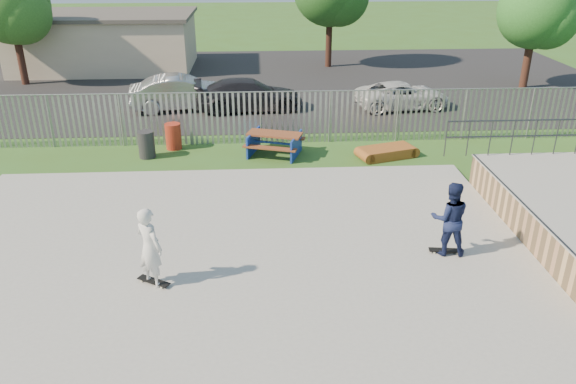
{
  "coord_description": "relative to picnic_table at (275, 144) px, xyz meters",
  "views": [
    {
      "loc": [
        0.88,
        -11.39,
        7.21
      ],
      "look_at": [
        1.63,
        2.0,
        1.1
      ],
      "focal_mm": 35.0,
      "sensor_mm": 36.0,
      "label": 1
    }
  ],
  "objects": [
    {
      "name": "ground",
      "position": [
        -1.47,
        -7.73,
        -0.42
      ],
      "size": [
        120.0,
        120.0,
        0.0
      ],
      "primitive_type": "plane",
      "color": "#385E20",
      "rests_on": "ground"
    },
    {
      "name": "tree_left",
      "position": [
        -12.97,
        11.4,
        3.62
      ],
      "size": [
        3.88,
        3.88,
        5.99
      ],
      "color": "#42231A",
      "rests_on": "ground"
    },
    {
      "name": "skater_white",
      "position": [
        -2.99,
        -8.41,
        0.67
      ],
      "size": [
        0.81,
        0.78,
        1.87
      ],
      "primitive_type": "imported",
      "rotation": [
        0.0,
        0.0,
        2.44
      ],
      "color": "silver",
      "rests_on": "concrete_slab"
    },
    {
      "name": "skateboard_a",
      "position": [
        3.94,
        -7.44,
        -0.23
      ],
      "size": [
        0.82,
        0.3,
        0.08
      ],
      "rotation": [
        0.0,
        0.0,
        -0.13
      ],
      "color": "black",
      "rests_on": "concrete_slab"
    },
    {
      "name": "trash_bin_red",
      "position": [
        -3.73,
        0.83,
        0.07
      ],
      "size": [
        0.58,
        0.58,
        0.96
      ],
      "primitive_type": "cylinder",
      "color": "maroon",
      "rests_on": "ground"
    },
    {
      "name": "tree_right",
      "position": [
        13.29,
        9.1,
        3.44
      ],
      "size": [
        3.72,
        3.72,
        5.74
      ],
      "color": "#41241A",
      "rests_on": "ground"
    },
    {
      "name": "car_dark",
      "position": [
        -0.96,
        5.79,
        0.3
      ],
      "size": [
        4.98,
        2.4,
        1.4
      ],
      "primitive_type": "imported",
      "rotation": [
        0.0,
        0.0,
        1.66
      ],
      "color": "black",
      "rests_on": "parking_lot"
    },
    {
      "name": "skater_navy",
      "position": [
        3.94,
        -7.44,
        0.67
      ],
      "size": [
        0.99,
        0.82,
        1.87
      ],
      "primitive_type": "imported",
      "rotation": [
        0.0,
        0.0,
        3.01
      ],
      "color": "#151E44",
      "rests_on": "concrete_slab"
    },
    {
      "name": "picnic_table",
      "position": [
        0.0,
        0.0,
        0.0
      ],
      "size": [
        2.33,
        2.11,
        0.82
      ],
      "rotation": [
        0.0,
        0.0,
        -0.31
      ],
      "color": "brown",
      "rests_on": "ground"
    },
    {
      "name": "skateboard_b",
      "position": [
        -2.99,
        -8.41,
        -0.23
      ],
      "size": [
        0.79,
        0.58,
        0.08
      ],
      "rotation": [
        0.0,
        0.0,
        -0.53
      ],
      "color": "black",
      "rests_on": "concrete_slab"
    },
    {
      "name": "parking_lot",
      "position": [
        -1.47,
        11.27,
        -0.41
      ],
      "size": [
        40.0,
        18.0,
        0.02
      ],
      "primitive_type": "cube",
      "color": "black",
      "rests_on": "ground"
    },
    {
      "name": "car_silver",
      "position": [
        -3.96,
        6.05,
        0.37
      ],
      "size": [
        4.87,
        2.37,
        1.54
      ],
      "primitive_type": "imported",
      "rotation": [
        0.0,
        0.0,
        1.73
      ],
      "color": "#B4B3B8",
      "rests_on": "parking_lot"
    },
    {
      "name": "funbox",
      "position": [
        4.01,
        -0.48,
        -0.23
      ],
      "size": [
        2.02,
        1.42,
        0.37
      ],
      "rotation": [
        0.0,
        0.0,
        0.31
      ],
      "color": "brown",
      "rests_on": "ground"
    },
    {
      "name": "building",
      "position": [
        -9.47,
        15.27,
        1.19
      ],
      "size": [
        10.4,
        6.4,
        3.2
      ],
      "color": "beige",
      "rests_on": "ground"
    },
    {
      "name": "concrete_slab",
      "position": [
        -1.47,
        -7.73,
        -0.34
      ],
      "size": [
        15.0,
        12.0,
        0.15
      ],
      "primitive_type": "cube",
      "color": "#969691",
      "rests_on": "ground"
    },
    {
      "name": "fence",
      "position": [
        -0.47,
        -3.14,
        0.58
      ],
      "size": [
        26.04,
        16.02,
        2.0
      ],
      "color": "gray",
      "rests_on": "ground"
    },
    {
      "name": "trash_bin_grey",
      "position": [
        -4.57,
        -0.02,
        0.07
      ],
      "size": [
        0.58,
        0.58,
        0.97
      ],
      "primitive_type": "cylinder",
      "color": "#28282A",
      "rests_on": "ground"
    },
    {
      "name": "car_white",
      "position": [
        6.05,
        5.67,
        0.2
      ],
      "size": [
        4.51,
        2.5,
        1.2
      ],
      "primitive_type": "imported",
      "rotation": [
        0.0,
        0.0,
        1.69
      ],
      "color": "silver",
      "rests_on": "parking_lot"
    }
  ]
}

